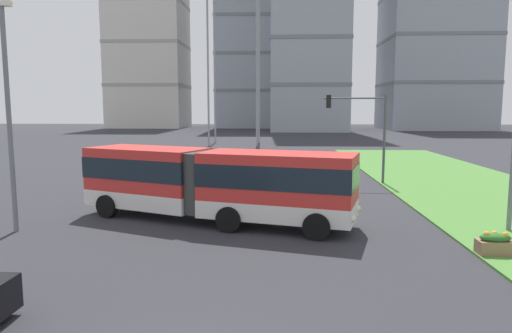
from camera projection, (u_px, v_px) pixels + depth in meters
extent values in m
cube|color=red|center=(278.00, 185.00, 18.10)|extent=(6.45, 4.03, 2.55)
cube|color=silver|center=(278.00, 208.00, 18.22)|extent=(6.48, 4.06, 0.70)
cube|color=#19232D|center=(278.00, 174.00, 18.05)|extent=(6.50, 4.08, 0.90)
cube|color=red|center=(148.00, 176.00, 20.37)|extent=(5.76, 4.32, 2.55)
cube|color=silver|center=(149.00, 197.00, 20.49)|extent=(5.79, 4.34, 0.70)
cube|color=#19232D|center=(148.00, 167.00, 20.32)|extent=(5.81, 4.37, 0.90)
cylinder|color=#383838|center=(208.00, 181.00, 19.05)|extent=(2.40, 2.40, 2.45)
cylinder|color=black|center=(328.00, 212.00, 18.87)|extent=(1.04, 0.54, 1.00)
cylinder|color=black|center=(317.00, 227.00, 16.52)|extent=(1.04, 0.54, 1.00)
cylinder|color=black|center=(250.00, 206.00, 19.94)|extent=(1.04, 0.54, 1.00)
cylinder|color=black|center=(229.00, 220.00, 17.58)|extent=(1.04, 0.54, 1.00)
cylinder|color=black|center=(144.00, 196.00, 22.20)|extent=(1.03, 0.65, 1.00)
cylinder|color=black|center=(107.00, 206.00, 19.96)|extent=(1.03, 0.65, 1.00)
sphere|color=#F9EFC6|center=(358.00, 209.00, 18.12)|extent=(0.24, 0.24, 0.24)
sphere|color=#F9EFC6|center=(352.00, 219.00, 16.42)|extent=(0.24, 0.24, 0.24)
cube|color=silver|center=(148.00, 180.00, 26.82)|extent=(4.57, 2.28, 0.80)
cube|color=black|center=(145.00, 168.00, 26.73)|extent=(2.55, 1.93, 0.60)
cylinder|color=black|center=(175.00, 181.00, 27.84)|extent=(0.66, 0.29, 0.64)
cylinder|color=black|center=(172.00, 186.00, 26.06)|extent=(0.66, 0.29, 0.64)
cylinder|color=black|center=(125.00, 182.00, 27.66)|extent=(0.66, 0.29, 0.64)
cylinder|color=black|center=(118.00, 187.00, 25.87)|extent=(0.66, 0.29, 0.64)
cube|color=#937051|center=(495.00, 247.00, 14.75)|extent=(1.10, 0.56, 0.44)
ellipsoid|color=#2D6B28|center=(495.00, 237.00, 14.71)|extent=(0.99, 0.50, 0.28)
sphere|color=orange|center=(487.00, 234.00, 14.71)|extent=(0.20, 0.20, 0.20)
sphere|color=orange|center=(495.00, 234.00, 14.78)|extent=(0.20, 0.20, 0.20)
sphere|color=orange|center=(506.00, 235.00, 14.63)|extent=(0.20, 0.20, 0.20)
cylinder|color=#474C51|center=(384.00, 140.00, 28.47)|extent=(0.16, 0.16, 5.54)
cylinder|color=#474C51|center=(355.00, 98.00, 28.23)|extent=(3.78, 0.10, 0.10)
cube|color=black|center=(329.00, 102.00, 28.33)|extent=(0.28, 0.28, 0.80)
sphere|color=red|center=(329.00, 97.00, 28.30)|extent=(0.16, 0.16, 0.16)
sphere|color=yellow|center=(329.00, 102.00, 28.33)|extent=(0.16, 0.16, 0.16)
sphere|color=green|center=(329.00, 106.00, 28.37)|extent=(0.16, 0.16, 0.16)
cylinder|color=slate|center=(9.00, 122.00, 17.26)|extent=(0.18, 0.18, 8.41)
cube|color=white|center=(1.00, 3.00, 16.72)|extent=(0.70, 0.28, 0.20)
cube|color=silver|center=(148.00, 47.00, 111.60)|extent=(17.57, 15.89, 38.94)
cube|color=#A4A099|center=(150.00, 86.00, 112.78)|extent=(17.77, 16.09, 0.70)
cube|color=#A4A099|center=(148.00, 45.00, 111.56)|extent=(17.77, 16.09, 0.70)
cube|color=#A4A099|center=(147.00, 4.00, 110.33)|extent=(17.77, 16.09, 0.70)
cube|color=#9EA3AD|center=(250.00, 22.00, 111.86)|extent=(15.76, 16.73, 50.89)
cube|color=gray|center=(250.00, 91.00, 113.95)|extent=(15.96, 16.93, 0.70)
cube|color=gray|center=(250.00, 56.00, 112.88)|extent=(15.96, 16.93, 0.70)
cube|color=gray|center=(250.00, 21.00, 111.81)|extent=(15.96, 16.93, 0.70)
cube|color=#9EA3AD|center=(309.00, 0.00, 94.28)|extent=(15.47, 17.31, 53.53)
cube|color=gray|center=(308.00, 86.00, 96.49)|extent=(15.67, 17.51, 0.70)
cube|color=gray|center=(309.00, 43.00, 95.37)|extent=(15.67, 17.51, 0.70)
cube|color=#9EA3AD|center=(436.00, 41.00, 101.76)|extent=(21.91, 18.65, 38.76)
cube|color=gray|center=(433.00, 84.00, 102.94)|extent=(22.11, 18.85, 0.70)
cube|color=gray|center=(436.00, 40.00, 101.72)|extent=(22.11, 18.85, 0.70)
cylinder|color=gray|center=(259.00, 33.00, 61.27)|extent=(0.24, 0.24, 29.29)
cylinder|color=gray|center=(214.00, 34.00, 61.55)|extent=(0.24, 0.24, 29.29)
cylinder|color=gray|center=(257.00, 25.00, 55.32)|extent=(0.24, 0.24, 29.29)
cylinder|color=gray|center=(207.00, 26.00, 55.61)|extent=(0.24, 0.24, 29.29)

